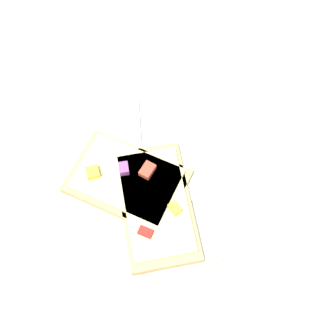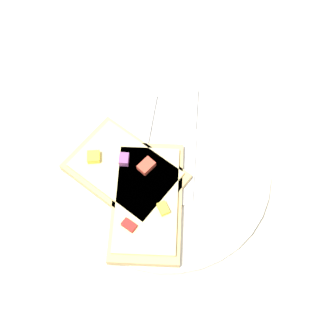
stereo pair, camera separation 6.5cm
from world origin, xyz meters
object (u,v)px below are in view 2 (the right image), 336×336
object	(u,v)px
napkin	(280,105)
knife	(190,134)
plate	(168,173)
fork	(140,162)
pizza_slice_main	(147,201)
pizza_slice_corner	(125,172)

from	to	relation	value
napkin	knife	bearing A→B (deg)	118.05
plate	fork	bearing A→B (deg)	76.12
plate	napkin	bearing A→B (deg)	-50.56
napkin	fork	bearing A→B (deg)	121.30
fork	pizza_slice_main	distance (m)	0.06
fork	napkin	distance (m)	0.23
knife	pizza_slice_corner	distance (m)	0.11
fork	napkin	bearing A→B (deg)	124.32
pizza_slice_main	plate	bearing A→B (deg)	152.56
pizza_slice_corner	pizza_slice_main	bearing A→B (deg)	-16.61
plate	pizza_slice_corner	world-z (taller)	pizza_slice_corner
pizza_slice_main	pizza_slice_corner	world-z (taller)	pizza_slice_corner
knife	pizza_slice_corner	bearing A→B (deg)	-50.72
pizza_slice_main	napkin	bearing A→B (deg)	131.91
fork	pizza_slice_corner	world-z (taller)	pizza_slice_corner
plate	pizza_slice_corner	xyz separation A→B (m)	(-0.01, 0.06, 0.02)
plate	pizza_slice_corner	bearing A→B (deg)	100.75
knife	plate	bearing A→B (deg)	-24.50
plate	pizza_slice_main	xyz separation A→B (m)	(-0.05, 0.02, 0.02)
plate	knife	xyz separation A→B (m)	(0.06, -0.03, 0.01)
knife	pizza_slice_corner	world-z (taller)	pizza_slice_corner
knife	napkin	distance (m)	0.15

